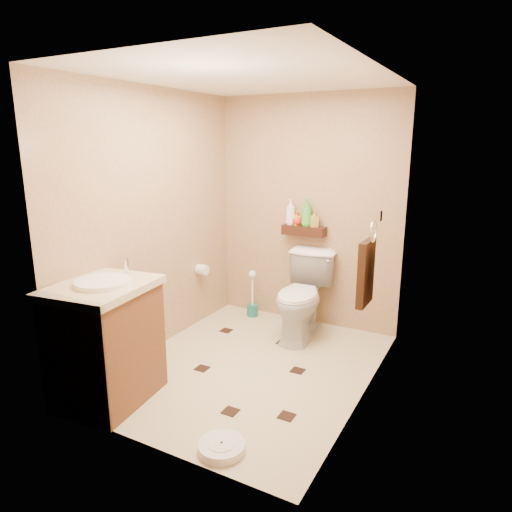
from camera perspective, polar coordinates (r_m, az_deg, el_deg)
The scene contains 19 objects.
ground at distance 4.13m, azimuth -0.80°, elevation -13.66°, with size 2.50×2.50×0.00m, color #C5B390.
wall_back at distance 4.83m, azimuth 6.42°, elevation 5.43°, with size 2.00×0.04×2.40m, color tan.
wall_front at distance 2.73m, azimuth -13.79°, elevation -1.63°, with size 2.00×0.04×2.40m, color tan.
wall_left at distance 4.29m, azimuth -12.62°, elevation 4.08°, with size 0.04×2.50×2.40m, color tan.
wall_right at distance 3.36m, azimuth 14.20°, elevation 1.27°, with size 0.04×2.50×2.40m, color tan.
ceiling at distance 3.68m, azimuth -0.94°, elevation 21.57°, with size 2.00×2.50×0.02m, color white.
wall_shelf at distance 4.79m, azimuth 6.00°, elevation 3.18°, with size 0.46×0.14×0.10m, color #3A1A0F.
floor_accents at distance 4.08m, azimuth -0.30°, elevation -13.93°, with size 1.31×1.36×0.01m.
toilet at distance 4.59m, azimuth 5.82°, elevation -5.02°, with size 0.47×0.83×0.85m, color white.
vanity at distance 3.64m, azimuth -18.25°, elevation -10.05°, with size 0.71×0.82×1.07m.
bathroom_scale at distance 3.16m, azimuth -4.31°, elevation -22.70°, with size 0.34×0.34×0.06m.
toilet_brush at distance 5.16m, azimuth -0.45°, elevation -5.54°, with size 0.12×0.12×0.54m.
towel_ring at distance 3.68m, azimuth 13.64°, elevation -1.70°, with size 0.12×0.30×0.76m.
toilet_paper at distance 4.89m, azimuth -6.75°, elevation -1.69°, with size 0.12×0.11×0.12m.
bottle_a at distance 4.82m, azimuth 4.36°, elevation 5.52°, with size 0.11×0.11×0.27m, color white.
bottle_b at distance 4.80m, azimuth 5.14°, elevation 4.73°, with size 0.07×0.07×0.15m, color yellow.
bottle_c at distance 4.80m, azimuth 5.20°, elevation 4.67°, with size 0.11×0.11×0.14m, color red.
bottle_d at distance 4.75m, azimuth 6.36°, elevation 5.43°, with size 0.11×0.11×0.29m, color green.
bottle_e at distance 4.73m, azimuth 7.29°, elevation 4.66°, with size 0.08×0.08×0.17m, color gold.
Camera 1 is at (1.79, -3.19, 1.92)m, focal length 32.00 mm.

